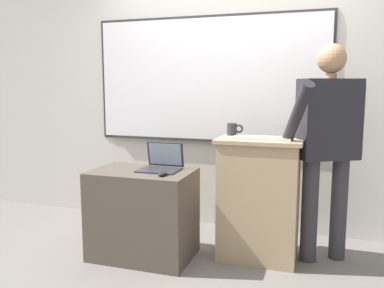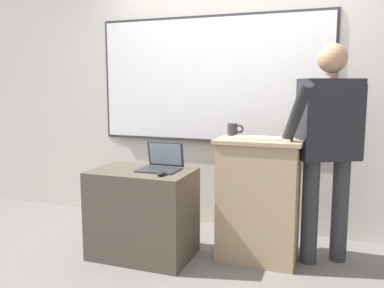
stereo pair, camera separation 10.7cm
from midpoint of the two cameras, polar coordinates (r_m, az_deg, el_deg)
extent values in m
plane|color=slate|center=(3.17, -1.35, -18.06)|extent=(30.00, 30.00, 0.00)
cube|color=beige|center=(4.03, 4.51, 7.07)|extent=(6.40, 0.12, 2.65)
cube|color=#2D2D30|center=(4.02, 1.53, 9.03)|extent=(2.33, 0.02, 1.22)
cube|color=white|center=(4.01, 1.51, 9.03)|extent=(2.28, 0.02, 1.17)
cube|color=#2D2D30|center=(4.03, 1.42, 0.52)|extent=(2.05, 0.04, 0.02)
cube|color=tan|center=(3.35, 8.43, -7.92)|extent=(0.61, 0.41, 0.96)
cube|color=tan|center=(3.24, 8.61, 0.50)|extent=(0.67, 0.44, 0.03)
cube|color=#4C4238|center=(3.41, -7.79, -9.68)|extent=(0.81, 0.54, 0.72)
cylinder|color=#333338|center=(3.40, 15.30, -9.01)|extent=(0.13, 0.13, 0.83)
cylinder|color=#333338|center=(3.51, 19.08, -8.60)|extent=(0.13, 0.13, 0.83)
cube|color=#232328|center=(3.32, 17.75, 3.33)|extent=(0.51, 0.41, 0.62)
cylinder|color=tan|center=(3.31, 18.00, 9.07)|extent=(0.09, 0.09, 0.04)
sphere|color=tan|center=(3.31, 18.11, 11.36)|extent=(0.23, 0.23, 0.23)
cylinder|color=#232328|center=(3.02, 13.45, 3.78)|extent=(0.28, 0.42, 0.52)
cylinder|color=#232328|center=(3.45, 21.49, 2.91)|extent=(0.08, 0.08, 0.59)
cube|color=#28282D|center=(3.28, -5.59, -3.69)|extent=(0.32, 0.25, 0.01)
cube|color=#28282D|center=(3.39, -4.65, -1.44)|extent=(0.31, 0.05, 0.21)
cube|color=#8C9EB2|center=(3.39, -4.70, -1.44)|extent=(0.28, 0.03, 0.18)
cube|color=beige|center=(3.18, 8.86, 0.80)|extent=(0.45, 0.11, 0.02)
ellipsoid|color=black|center=(3.10, -5.18, -4.18)|extent=(0.06, 0.10, 0.03)
cylinder|color=#333338|center=(3.43, 4.73, 2.10)|extent=(0.08, 0.08, 0.10)
torus|color=#333338|center=(3.42, 5.70, 2.15)|extent=(0.08, 0.02, 0.08)
camera|label=1|loc=(0.05, -90.92, -0.13)|focal=38.00mm
camera|label=2|loc=(0.05, 89.08, 0.13)|focal=38.00mm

